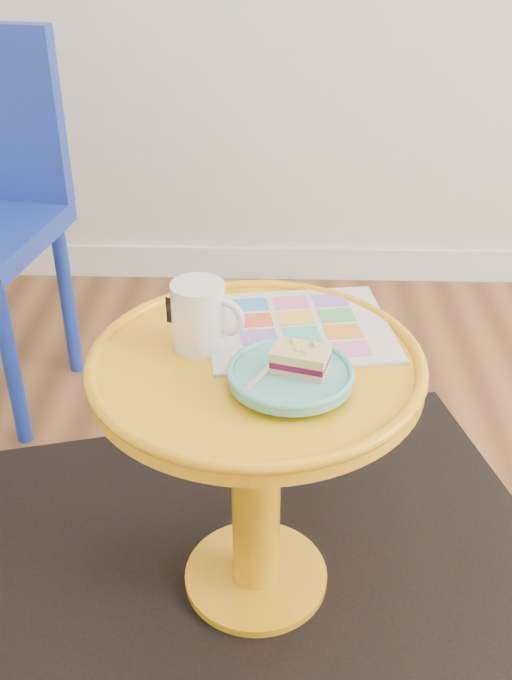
{
  "coord_description": "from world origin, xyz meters",
  "views": [
    {
      "loc": [
        -0.31,
        -0.53,
        1.26
      ],
      "look_at": [
        -0.35,
        0.56,
        0.59
      ],
      "focal_mm": 40.0,
      "sensor_mm": 36.0,
      "label": 1
    }
  ],
  "objects_px": {
    "side_table": "(256,431)",
    "plate": "(291,376)",
    "newspaper": "(298,327)",
    "mug": "(200,314)"
  },
  "relations": [
    {
      "from": "newspaper",
      "to": "side_table",
      "type": "bearing_deg",
      "value": -133.51
    },
    {
      "from": "side_table",
      "to": "newspaper",
      "type": "relative_size",
      "value": 1.74
    },
    {
      "from": "plate",
      "to": "side_table",
      "type": "bearing_deg",
      "value": 127.42
    },
    {
      "from": "side_table",
      "to": "mug",
      "type": "bearing_deg",
      "value": 156.58
    },
    {
      "from": "newspaper",
      "to": "plate",
      "type": "xyz_separation_m",
      "value": [
        -0.02,
        -0.19,
        0.02
      ]
    },
    {
      "from": "side_table",
      "to": "plate",
      "type": "height_order",
      "value": "plate"
    },
    {
      "from": "newspaper",
      "to": "plate",
      "type": "bearing_deg",
      "value": -103.79
    },
    {
      "from": "newspaper",
      "to": "mug",
      "type": "distance_m",
      "value": 0.2
    },
    {
      "from": "newspaper",
      "to": "mug",
      "type": "relative_size",
      "value": 2.55
    },
    {
      "from": "side_table",
      "to": "plate",
      "type": "distance_m",
      "value": 0.2
    }
  ]
}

